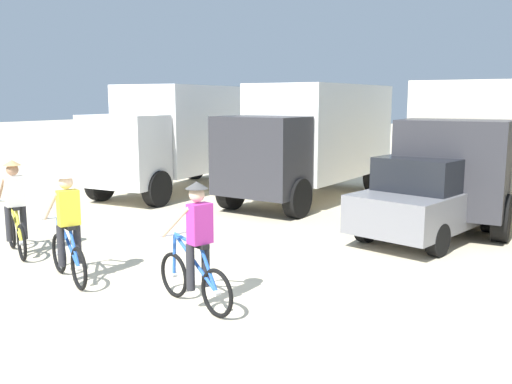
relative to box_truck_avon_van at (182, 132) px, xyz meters
name	(u,v)px	position (x,y,z in m)	size (l,w,h in m)	color
ground_plane	(174,301)	(6.26, -8.07, -1.87)	(120.00, 120.00, 0.00)	beige
box_truck_avon_van	(182,132)	(0.00, 0.00, 0.00)	(2.84, 6.90, 3.35)	white
box_truck_white_box	(313,135)	(4.30, 0.79, 0.00)	(2.67, 6.85, 3.35)	white
box_truck_cream_rv	(473,141)	(8.76, 0.84, 0.00)	(2.59, 6.82, 3.35)	beige
sedan_parked	(431,197)	(8.52, -2.29, -0.99)	(2.60, 4.48, 1.76)	slate
cyclist_orange_shirt	(15,211)	(2.15, -7.71, -1.03)	(1.58, 0.85, 1.82)	black
cyclist_cowboy_hat	(68,231)	(4.26, -8.27, -1.03)	(1.61, 0.81, 1.82)	black
cyclist_near_camera	(196,250)	(6.71, -8.11, -1.03)	(1.67, 0.69, 1.82)	black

